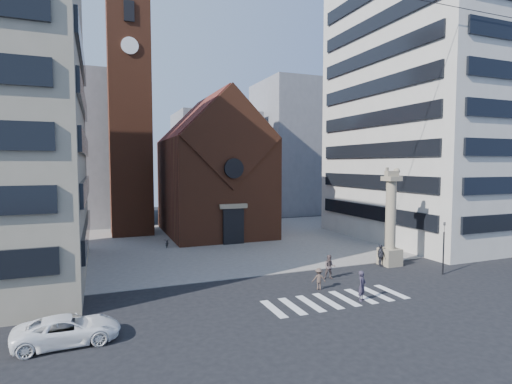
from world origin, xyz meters
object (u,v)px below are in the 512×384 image
traffic_light (444,247)px  white_car (68,330)px  lion_column (391,227)px  scooter_0 (167,243)px  pedestrian_2 (381,255)px  pedestrian_1 (330,267)px  pedestrian_0 (362,286)px

traffic_light → white_car: (-27.52, -2.53, -1.59)m
traffic_light → white_car: bearing=-174.7°
lion_column → scooter_0: lion_column is taller
traffic_light → pedestrian_2: traffic_light is taller
pedestrian_1 → pedestrian_2: bearing=38.9°
lion_column → pedestrian_2: size_ratio=4.52×
pedestrian_0 → pedestrian_1: bearing=49.1°
traffic_light → pedestrian_0: size_ratio=2.17×
traffic_light → pedestrian_2: size_ratio=2.24×
pedestrian_0 → pedestrian_1: (0.71, 5.06, -0.04)m
lion_column → traffic_light: lion_column is taller
white_car → traffic_light: bearing=-86.9°
lion_column → pedestrian_2: 2.69m
pedestrian_0 → pedestrian_1: 5.11m
pedestrian_2 → scooter_0: (-16.18, 14.87, -0.46)m
lion_column → traffic_light: bearing=-63.5°
pedestrian_0 → pedestrian_2: bearing=11.2°
pedestrian_0 → pedestrian_2: pedestrian_0 is taller
traffic_light → pedestrian_1: bearing=165.9°
pedestrian_0 → pedestrian_2: 9.69m
traffic_light → pedestrian_0: (-9.96, -2.74, -1.30)m
white_car → pedestrian_0: 17.57m
white_car → pedestrian_0: (17.56, -0.21, 0.29)m
pedestrian_1 → pedestrian_2: pedestrian_2 is taller
traffic_light → white_car: size_ratio=0.86×
white_car → pedestrian_2: size_ratio=2.60×
pedestrian_2 → scooter_0: 21.98m
traffic_light → lion_column: bearing=116.5°
white_car → lion_column: bearing=-77.8°
pedestrian_0 → lion_column: bearing=7.4°
white_car → pedestrian_0: bearing=-92.9°
lion_column → pedestrian_2: (-1.01, 0.00, -2.50)m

